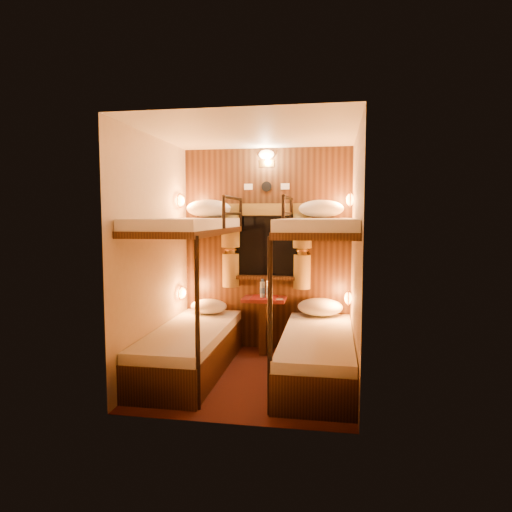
% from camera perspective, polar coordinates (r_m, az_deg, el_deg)
% --- Properties ---
extents(floor, '(2.10, 2.10, 0.00)m').
position_cam_1_polar(floor, '(4.72, -0.57, -14.85)').
color(floor, '#3C1011').
rests_on(floor, ground).
extents(ceiling, '(2.10, 2.10, 0.00)m').
position_cam_1_polar(ceiling, '(4.51, -0.60, 15.17)').
color(ceiling, silver).
rests_on(ceiling, wall_back).
extents(wall_back, '(2.40, 0.00, 2.40)m').
position_cam_1_polar(wall_back, '(5.49, 1.37, 0.81)').
color(wall_back, '#C6B293').
rests_on(wall_back, floor).
extents(wall_front, '(2.40, 0.00, 2.40)m').
position_cam_1_polar(wall_front, '(3.44, -3.71, -1.81)').
color(wall_front, '#C6B293').
rests_on(wall_front, floor).
extents(wall_left, '(0.00, 2.40, 2.40)m').
position_cam_1_polar(wall_left, '(4.74, -12.57, -0.00)').
color(wall_left, '#C6B293').
rests_on(wall_left, floor).
extents(wall_right, '(0.00, 2.40, 2.40)m').
position_cam_1_polar(wall_right, '(4.39, 12.36, -0.40)').
color(wall_right, '#C6B293').
rests_on(wall_right, floor).
extents(back_panel, '(2.00, 0.03, 2.40)m').
position_cam_1_polar(back_panel, '(5.48, 1.35, 0.80)').
color(back_panel, black).
rests_on(back_panel, floor).
extents(bunk_left, '(0.72, 1.90, 1.82)m').
position_cam_1_polar(bunk_left, '(4.78, -8.15, -7.67)').
color(bunk_left, black).
rests_on(bunk_left, floor).
extents(bunk_right, '(0.72, 1.90, 1.82)m').
position_cam_1_polar(bunk_right, '(4.56, 7.70, -8.29)').
color(bunk_right, black).
rests_on(bunk_right, floor).
extents(window, '(1.00, 0.12, 0.79)m').
position_cam_1_polar(window, '(5.45, 1.30, 0.58)').
color(window, black).
rests_on(window, back_panel).
extents(curtains, '(1.10, 0.22, 1.00)m').
position_cam_1_polar(curtains, '(5.41, 1.25, 1.42)').
color(curtains, olive).
rests_on(curtains, back_panel).
extents(back_fixtures, '(0.54, 0.09, 0.48)m').
position_cam_1_polar(back_fixtures, '(5.46, 1.32, 11.78)').
color(back_fixtures, black).
rests_on(back_fixtures, back_panel).
extents(reading_lamps, '(2.00, 0.20, 1.25)m').
position_cam_1_polar(reading_lamps, '(5.14, 0.81, 0.97)').
color(reading_lamps, orange).
rests_on(reading_lamps, wall_left).
extents(table, '(0.50, 0.34, 0.66)m').
position_cam_1_polar(table, '(5.41, 1.04, -7.66)').
color(table, maroon).
rests_on(table, floor).
extents(bottle_left, '(0.06, 0.06, 0.22)m').
position_cam_1_polar(bottle_left, '(5.35, 0.82, -4.22)').
color(bottle_left, '#99BFE5').
rests_on(bottle_left, table).
extents(bottle_right, '(0.07, 0.07, 0.24)m').
position_cam_1_polar(bottle_right, '(5.30, 1.68, -4.20)').
color(bottle_right, '#99BFE5').
rests_on(bottle_right, table).
extents(sachet_a, '(0.09, 0.08, 0.01)m').
position_cam_1_polar(sachet_a, '(5.26, 2.96, -5.41)').
color(sachet_a, silver).
rests_on(sachet_a, table).
extents(sachet_b, '(0.08, 0.07, 0.01)m').
position_cam_1_polar(sachet_b, '(5.45, 1.61, -5.02)').
color(sachet_b, silver).
rests_on(sachet_b, table).
extents(pillow_lower_left, '(0.43, 0.31, 0.17)m').
position_cam_1_polar(pillow_lower_left, '(5.44, -5.91, -6.27)').
color(pillow_lower_left, white).
rests_on(pillow_lower_left, bunk_left).
extents(pillow_lower_right, '(0.52, 0.37, 0.20)m').
position_cam_1_polar(pillow_lower_right, '(5.33, 8.02, -6.34)').
color(pillow_lower_right, white).
rests_on(pillow_lower_right, bunk_right).
extents(pillow_upper_left, '(0.52, 0.37, 0.21)m').
position_cam_1_polar(pillow_upper_left, '(5.37, -5.93, 5.92)').
color(pillow_upper_left, white).
rests_on(pillow_upper_left, bunk_left).
extents(pillow_upper_right, '(0.50, 0.36, 0.20)m').
position_cam_1_polar(pillow_upper_right, '(5.13, 8.15, 5.87)').
color(pillow_upper_right, white).
rests_on(pillow_upper_right, bunk_right).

